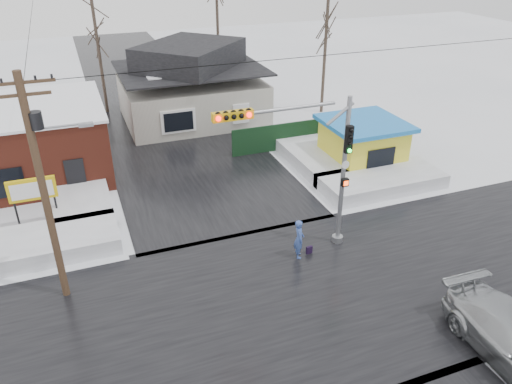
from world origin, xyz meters
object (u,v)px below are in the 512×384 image
object	(u,v)px
traffic_signal	(312,158)
utility_pole	(43,180)
marquee_sign	(32,191)
kiosk	(362,143)
pedestrian	(299,239)

from	to	relation	value
traffic_signal	utility_pole	world-z (taller)	utility_pole
marquee_sign	kiosk	distance (m)	18.51
marquee_sign	kiosk	size ratio (longest dim) A/B	0.55
marquee_sign	pedestrian	bearing A→B (deg)	-32.73
marquee_sign	pedestrian	xyz separation A→B (m)	(10.79, -6.93, -1.00)
traffic_signal	utility_pole	bearing A→B (deg)	177.05
utility_pole	marquee_sign	xyz separation A→B (m)	(-1.07, 5.99, -3.19)
traffic_signal	marquee_sign	size ratio (longest dim) A/B	2.75
kiosk	traffic_signal	bearing A→B (deg)	-135.16
utility_pole	kiosk	bearing A→B (deg)	20.44
traffic_signal	marquee_sign	bearing A→B (deg)	150.28
traffic_signal	kiosk	xyz separation A→B (m)	(7.07, 7.03, -3.08)
traffic_signal	kiosk	distance (m)	10.43
traffic_signal	kiosk	world-z (taller)	traffic_signal
traffic_signal	marquee_sign	xyz separation A→B (m)	(-11.43, 6.53, -2.62)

